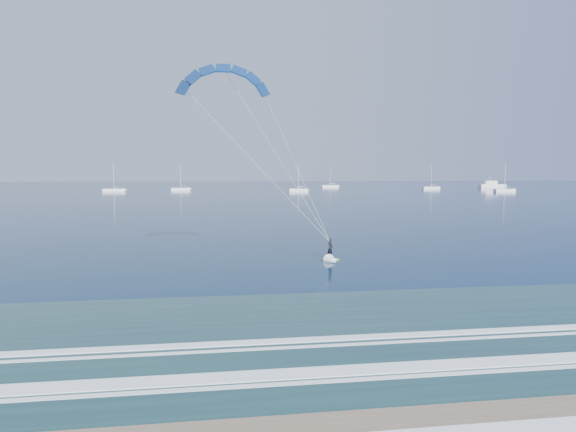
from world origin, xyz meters
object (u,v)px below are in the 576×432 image
at_px(sailboat_3, 298,190).
at_px(motor_yacht, 492,185).
at_px(sailboat_2, 181,189).
at_px(sailboat_1, 114,190).
at_px(sailboat_5, 431,188).
at_px(kitesurfer_rig, 282,163).
at_px(sailboat_4, 330,186).
at_px(sailboat_6, 505,190).

bearing_deg(sailboat_3, motor_yacht, 16.20).
bearing_deg(sailboat_2, sailboat_1, -162.79).
bearing_deg(sailboat_5, kitesurfer_rig, -117.16).
height_order(sailboat_1, sailboat_2, sailboat_1).
distance_m(sailboat_3, sailboat_5, 71.13).
bearing_deg(sailboat_4, sailboat_6, -51.33).
bearing_deg(sailboat_6, sailboat_4, 128.67).
relative_size(sailboat_4, sailboat_5, 1.08).
relative_size(motor_yacht, sailboat_4, 1.11).
xyz_separation_m(motor_yacht, sailboat_3, (-105.30, -30.59, -0.80)).
xyz_separation_m(sailboat_1, sailboat_2, (27.01, 8.37, -0.01)).
relative_size(sailboat_3, sailboat_6, 0.95).
height_order(sailboat_1, sailboat_5, sailboat_1).
bearing_deg(motor_yacht, sailboat_5, -164.56).
distance_m(sailboat_4, sailboat_5, 54.77).
relative_size(motor_yacht, sailboat_6, 1.15).
xyz_separation_m(sailboat_1, sailboat_3, (76.91, -10.69, -0.01)).
bearing_deg(sailboat_4, sailboat_3, -115.50).
relative_size(sailboat_2, sailboat_5, 0.98).
bearing_deg(sailboat_3, sailboat_4, 64.50).
bearing_deg(sailboat_5, motor_yacht, 15.44).
xyz_separation_m(sailboat_2, sailboat_6, (134.30, -34.76, 0.01)).
xyz_separation_m(sailboat_2, sailboat_3, (49.90, -19.06, 0.00)).
bearing_deg(sailboat_4, motor_yacht, -18.10).
bearing_deg(sailboat_6, sailboat_2, 165.49).
height_order(motor_yacht, sailboat_6, sailboat_6).
height_order(sailboat_1, sailboat_3, sailboat_1).
xyz_separation_m(kitesurfer_rig, sailboat_2, (-19.60, 190.67, -8.11)).
distance_m(motor_yacht, sailboat_2, 155.63).
height_order(motor_yacht, sailboat_1, sailboat_1).
bearing_deg(sailboat_5, sailboat_4, 139.01).
relative_size(kitesurfer_rig, sailboat_2, 1.55).
bearing_deg(sailboat_4, sailboat_5, -40.99).
height_order(sailboat_4, sailboat_5, sailboat_4).
xyz_separation_m(sailboat_3, sailboat_4, (26.82, 56.25, 0.00)).
relative_size(motor_yacht, sailboat_2, 1.23).
xyz_separation_m(sailboat_3, sailboat_6, (84.41, -15.70, 0.00)).
height_order(motor_yacht, sailboat_3, sailboat_3).
xyz_separation_m(sailboat_4, sailboat_5, (41.34, -35.92, -0.01)).
xyz_separation_m(sailboat_1, sailboat_5, (145.07, 9.64, -0.01)).
relative_size(motor_yacht, sailboat_5, 1.20).
relative_size(kitesurfer_rig, sailboat_6, 1.45).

